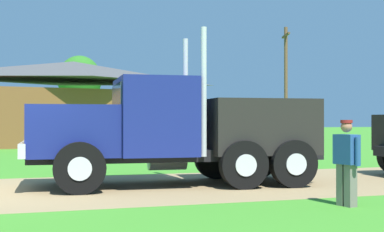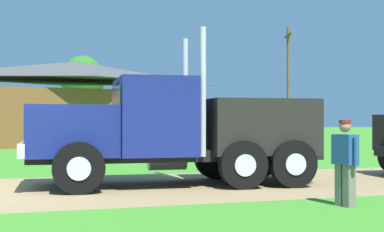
% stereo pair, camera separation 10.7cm
% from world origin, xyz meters
% --- Properties ---
extents(ground_plane, '(200.00, 200.00, 0.00)m').
position_xyz_m(ground_plane, '(0.00, 0.00, 0.00)').
color(ground_plane, '#3F8E27').
extents(dirt_track, '(120.00, 5.86, 0.01)m').
position_xyz_m(dirt_track, '(0.00, 0.00, 0.00)').
color(dirt_track, '#9B8155').
rests_on(dirt_track, ground_plane).
extents(truck_foreground_white, '(7.39, 3.07, 3.78)m').
position_xyz_m(truck_foreground_white, '(3.94, 0.19, 1.34)').
color(truck_foreground_white, black).
rests_on(truck_foreground_white, ground_plane).
extents(visitor_by_barrel, '(0.34, 0.65, 1.61)m').
position_xyz_m(visitor_by_barrel, '(6.02, -3.96, 0.88)').
color(visitor_by_barrel, '#264C8C').
rests_on(visitor_by_barrel, ground_plane).
extents(shed_building, '(15.38, 8.66, 5.42)m').
position_xyz_m(shed_building, '(3.46, 22.94, 2.62)').
color(shed_building, brown).
rests_on(shed_building, ground_plane).
extents(utility_pole_near, '(0.71, 2.16, 8.41)m').
position_xyz_m(utility_pole_near, '(18.64, 22.75, 4.46)').
color(utility_pole_near, brown).
rests_on(utility_pole_near, ground_plane).
extents(tree_mid, '(4.02, 4.02, 7.59)m').
position_xyz_m(tree_mid, '(5.38, 38.00, 5.34)').
color(tree_mid, '#513823').
rests_on(tree_mid, ground_plane).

